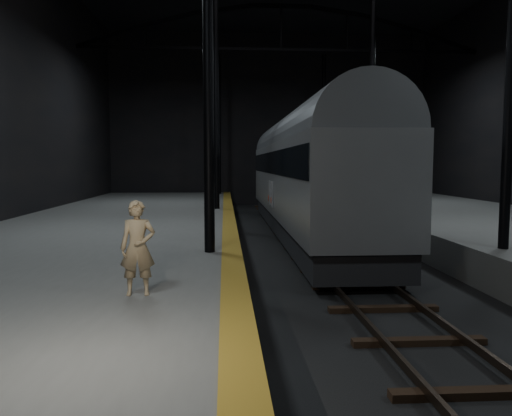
{
  "coord_description": "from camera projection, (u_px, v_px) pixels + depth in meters",
  "views": [
    {
      "loc": [
        -3.42,
        -16.38,
        3.2
      ],
      "look_at": [
        -2.57,
        -2.95,
        2.0
      ],
      "focal_mm": 35.0,
      "sensor_mm": 36.0,
      "label": 1
    }
  ],
  "objects": [
    {
      "name": "ground",
      "position": [
        327.0,
        259.0,
        16.78
      ],
      "size": [
        44.0,
        44.0,
        0.0
      ],
      "primitive_type": "plane",
      "color": "black",
      "rests_on": "ground"
    },
    {
      "name": "platform_left",
      "position": [
        100.0,
        247.0,
        16.26
      ],
      "size": [
        9.0,
        43.8,
        1.0
      ],
      "primitive_type": "cube",
      "color": "#585855",
      "rests_on": "ground"
    },
    {
      "name": "tactile_strip",
      "position": [
        230.0,
        230.0,
        16.48
      ],
      "size": [
        0.5,
        43.8,
        0.01
      ],
      "primitive_type": "cube",
      "color": "olive",
      "rests_on": "platform_left"
    },
    {
      "name": "track",
      "position": [
        327.0,
        257.0,
        16.77
      ],
      "size": [
        2.4,
        43.0,
        0.24
      ],
      "color": "#3F3328",
      "rests_on": "ground"
    },
    {
      "name": "train",
      "position": [
        304.0,
        169.0,
        21.46
      ],
      "size": [
        2.98,
        19.92,
        5.32
      ],
      "color": "#A2A5AA",
      "rests_on": "ground"
    },
    {
      "name": "woman",
      "position": [
        138.0,
        248.0,
        8.33
      ],
      "size": [
        0.61,
        0.43,
        1.6
      ],
      "primitive_type": "imported",
      "rotation": [
        0.0,
        0.0,
        0.08
      ],
      "color": "tan",
      "rests_on": "platform_left"
    }
  ]
}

